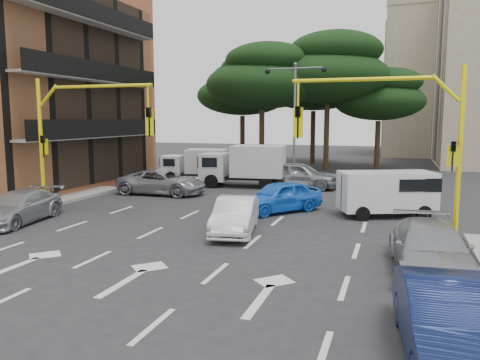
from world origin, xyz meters
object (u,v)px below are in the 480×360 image
object	(u,v)px
signal_mast_right	(404,129)
car_navy_parked	(449,322)
signal_mast_left	(73,127)
car_white_hatch	(235,215)
street_lamp_center	(295,101)
car_silver_cross_a	(162,182)
box_truck_b	(243,166)
box_truck_a	(195,165)
car_silver_parked	(431,250)
car_blue_compact	(279,197)
van_white	(386,194)
car_silver_cross_b	(299,175)
car_silver_wagon	(18,207)

from	to	relation	value
signal_mast_right	car_navy_parked	size ratio (longest dim) A/B	1.39
signal_mast_left	car_white_hatch	world-z (taller)	signal_mast_left
car_white_hatch	car_navy_parked	world-z (taller)	car_navy_parked
street_lamp_center	car_silver_cross_a	size ratio (longest dim) A/B	1.56
box_truck_b	signal_mast_right	bearing A→B (deg)	-145.14
signal_mast_left	box_truck_b	distance (m)	11.63
box_truck_a	car_white_hatch	bearing A→B (deg)	-162.45
car_silver_cross_a	box_truck_b	xyz separation A→B (m)	(3.43, 4.23, 0.61)
car_silver_cross_a	car_silver_parked	distance (m)	16.73
signal_mast_right	street_lamp_center	xyz separation A→B (m)	(-6.80, 14.01, 1.54)
street_lamp_center	box_truck_a	xyz separation A→B (m)	(-6.42, -2.00, -4.34)
car_blue_compact	car_silver_parked	xyz separation A→B (m)	(6.01, -7.10, -0.01)
car_silver_cross_a	box_truck_b	bearing A→B (deg)	-40.27
van_white	car_white_hatch	bearing A→B (deg)	-69.19
signal_mast_left	car_silver_cross_b	size ratio (longest dim) A/B	1.27
car_silver_parked	signal_mast_left	bearing A→B (deg)	160.63
car_blue_compact	car_silver_wagon	world-z (taller)	car_blue_compact
car_navy_parked	box_truck_b	world-z (taller)	box_truck_b
car_navy_parked	car_silver_parked	xyz separation A→B (m)	(0.00, 4.88, -0.01)
signal_mast_right	car_silver_parked	xyz separation A→B (m)	(0.80, -3.68, -3.19)
car_white_hatch	car_silver_wagon	size ratio (longest dim) A/B	0.90
signal_mast_right	car_navy_parked	xyz separation A→B (m)	(0.80, -8.56, -3.17)
car_silver_wagon	car_silver_parked	xyz separation A→B (m)	(15.60, -1.53, 0.05)
car_blue_compact	box_truck_b	bearing A→B (deg)	159.32
car_white_hatch	van_white	xyz separation A→B (m)	(5.25, 4.96, 0.33)
street_lamp_center	car_blue_compact	bearing A→B (deg)	-81.46
car_silver_parked	car_silver_cross_b	bearing A→B (deg)	109.15
box_truck_b	signal_mast_left	bearing A→B (deg)	150.81
signal_mast_left	car_silver_cross_a	xyz separation A→B (m)	(0.93, 6.24, -3.19)
signal_mast_left	box_truck_a	xyz separation A→B (m)	(0.38, 12.01, -2.79)
signal_mast_right	car_silver_parked	distance (m)	4.93
car_silver_wagon	car_silver_cross_a	bearing A→B (deg)	67.13
signal_mast_left	car_silver_wagon	xyz separation A→B (m)	(-1.20, -2.15, -3.24)
car_blue_compact	car_silver_cross_b	distance (m)	7.61
car_silver_cross_b	car_navy_parked	distance (m)	20.65
car_navy_parked	car_blue_compact	bearing A→B (deg)	110.97
street_lamp_center	van_white	size ratio (longest dim) A/B	1.95
signal_mast_left	van_white	distance (m)	13.96
car_silver_parked	car_silver_wagon	bearing A→B (deg)	169.35
car_silver_cross_a	signal_mast_left	bearing A→B (deg)	170.27
signal_mast_left	box_truck_a	size ratio (longest dim) A/B	1.35
car_white_hatch	car_blue_compact	distance (m)	4.41
car_silver_cross_b	box_truck_a	xyz separation A→B (m)	(-7.42, 1.00, 0.28)
car_silver_cross_a	car_silver_parked	xyz separation A→B (m)	(13.48, -9.92, 0.01)
car_white_hatch	car_navy_parked	size ratio (longest dim) A/B	0.93
car_white_hatch	signal_mast_left	bearing A→B (deg)	161.69
car_silver_cross_a	car_navy_parked	world-z (taller)	car_navy_parked
signal_mast_right	box_truck_b	size ratio (longest dim) A/B	1.13
box_truck_b	car_navy_parked	bearing A→B (deg)	-158.77
signal_mast_left	car_silver_wagon	size ratio (longest dim) A/B	1.34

